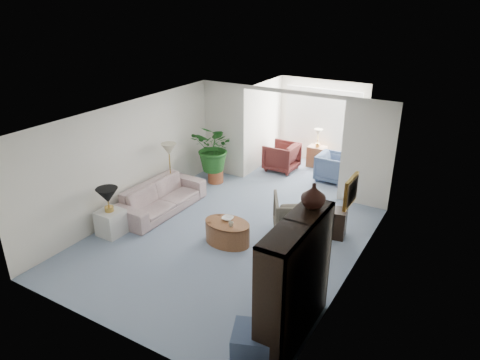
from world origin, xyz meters
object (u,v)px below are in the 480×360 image
Objects in this scene: plant_pot at (216,176)px; coffee_table at (227,232)px; table_lamp at (107,195)px; ottoman at (252,343)px; floor_lamp at (169,149)px; sunroom_chair_maroon at (281,157)px; coffee_cup at (231,224)px; entertainment_cabinet at (295,281)px; sunroom_table at (317,156)px; coffee_bowl at (228,218)px; side_table_dark at (333,222)px; framed_picture at (352,191)px; end_table at (111,223)px; wingback_chair at (296,215)px; sofa at (161,197)px; cabinet_urn at (313,196)px; sunroom_chair_blue at (333,167)px.

coffee_table is at bearing -52.23° from plant_pot.
table_lamp is 0.82× the size of ottoman.
ottoman is (1.86, -2.33, -0.01)m from coffee_table.
floor_lamp reaches higher than table_lamp.
floor_lamp is 3.47m from sunroom_chair_maroon.
plant_pot is at bearing 127.77° from coffee_table.
ottoman is 6.92m from sunroom_chair_maroon.
coffee_cup is 0.05× the size of entertainment_cabinet.
sunroom_table reaches higher than coffee_cup.
coffee_cup is (0.20, -0.20, 0.02)m from coffee_bowl.
side_table_dark is at bearing 37.87° from coffee_table.
framed_picture reaches higher than end_table.
end_table is 0.59× the size of wingback_chair.
sofa is 2.49× the size of wingback_chair.
floor_lamp is 0.40× the size of wingback_chair.
end_table is at bearing 176.93° from cabinet_urn.
sofa is at bearing 144.61° from ottoman.
cabinet_urn is (2.20, -1.26, 1.54)m from coffee_bowl.
side_table_dark is 2.91m from sunroom_chair_blue.
sunroom_chair_blue reaches higher than end_table.
framed_picture is 0.62× the size of sunroom_chair_blue.
cabinet_urn reaches higher than entertainment_cabinet.
table_lamp is 4.36m from ottoman.
side_table_dark is at bearing 98.31° from entertainment_cabinet.
sunroom_chair_maroon reaches higher than sunroom_chair_blue.
sunroom_table is at bearing 116.05° from framed_picture.
sunroom_chair_maroon reaches higher than side_table_dark.
sunroom_chair_blue reaches higher than coffee_table.
entertainment_cabinet is 6.86m from sunroom_table.
sunroom_chair_blue reaches higher than side_table_dark.
cabinet_urn is (1.14, -2.19, 1.60)m from wingback_chair.
end_table is 0.56× the size of coffee_table.
ottoman is (1.71, -2.23, -0.28)m from coffee_cup.
floor_lamp is at bearing 20.26° from sofa.
sunroom_chair_maroon is at bearing -17.96° from sofa.
ottoman is at bearing -52.60° from coffee_cup.
table_lamp is at bearing 1.93° from wingback_chair.
coffee_table is at bearing 170.30° from sunroom_chair_blue.
sofa reaches higher than coffee_cup.
sunroom_table is at bearing -23.47° from sofa.
sunroom_chair_blue is 1.35× the size of sunroom_table.
floor_lamp is 3.61× the size of coffee_cup.
plant_pot is 2.01m from sunroom_chair_maroon.
coffee_cup is 0.12× the size of sunroom_chair_blue.
coffee_table is 1.60× the size of sunroom_table.
sunroom_chair_blue is (2.61, 1.66, 0.21)m from plant_pot.
ottoman is 0.63× the size of sunroom_chair_maroon.
table_lamp is (-0.20, -1.35, 0.55)m from sofa.
cabinet_urn is at bearing -109.73° from sofa.
sunroom_chair_blue is at bearing 105.06° from cabinet_urn.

